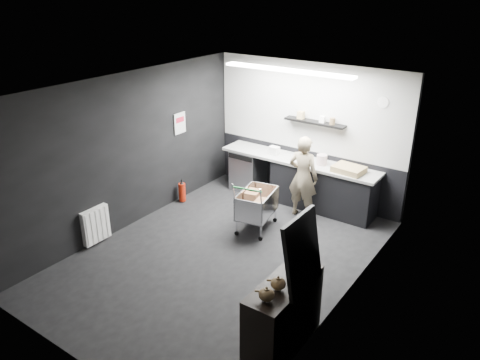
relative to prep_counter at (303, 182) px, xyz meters
The scene contains 22 objects.
floor 2.47m from the prep_counter, 93.20° to the right, with size 5.50×5.50×0.00m, color black.
ceiling 3.30m from the prep_counter, 93.20° to the right, with size 5.50×5.50×0.00m, color silver.
wall_back 0.96m from the prep_counter, 112.30° to the left, with size 5.50×5.50×0.00m, color black.
wall_front 5.25m from the prep_counter, 91.50° to the right, with size 5.50×5.50×0.00m, color black.
wall_left 3.35m from the prep_counter, 131.43° to the right, with size 5.50×5.50×0.00m, color black.
wall_right 3.18m from the prep_counter, 52.38° to the right, with size 5.50×5.50×0.00m, color black.
kitchen_wall_panel 1.43m from the prep_counter, 113.58° to the left, with size 3.95×0.02×1.70m, color silver.
dado_panel 0.34m from the prep_counter, 113.58° to the left, with size 3.95×0.02×1.00m, color black.
floating_shelf 1.18m from the prep_counter, 72.13° to the left, with size 1.20×0.22×0.04m, color black.
wall_clock 2.13m from the prep_counter, 13.36° to the left, with size 0.20×0.20×0.03m, color white.
poster 2.63m from the prep_counter, 152.11° to the right, with size 0.02×0.30×0.40m, color silver.
poster_red_band 2.66m from the prep_counter, 152.05° to the right, with size 0.01×0.22×0.10m, color red.
radiator 3.92m from the prep_counter, 122.01° to the right, with size 0.10×0.50×0.60m, color white.
ceiling_strip 2.29m from the prep_counter, 103.37° to the right, with size 2.40×0.20×0.04m, color white.
prep_counter is the anchor object (origin of this frame).
person 0.59m from the prep_counter, 64.60° to the right, with size 0.56×0.37×1.55m, color beige.
shopping_cart 1.37m from the prep_counter, 98.06° to the right, with size 0.68×0.97×0.97m.
sideboard 3.90m from the prep_counter, 65.16° to the right, with size 0.50×1.17×1.75m.
fire_extinguisher 2.38m from the prep_counter, 146.85° to the right, with size 0.14×0.14×0.45m.
cardboard_box 1.04m from the prep_counter, ahead, with size 0.53×0.41×0.11m, color tan.
pink_tub 0.64m from the prep_counter, ahead, with size 0.19×0.19×0.19m, color beige.
white_container 0.84m from the prep_counter, behind, with size 0.19×0.15×0.17m, color white.
Camera 1 is at (3.90, -5.07, 4.08)m, focal length 35.00 mm.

